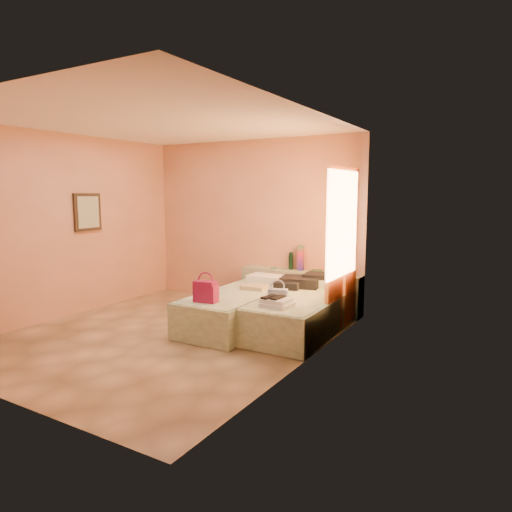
{
  "coord_description": "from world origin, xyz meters",
  "views": [
    {
      "loc": [
        4.04,
        -4.53,
        1.92
      ],
      "look_at": [
        0.89,
        0.85,
        1.04
      ],
      "focal_mm": 32.0,
      "sensor_mm": 36.0,
      "label": 1
    }
  ],
  "objects": [
    {
      "name": "small_dish",
      "position": [
        0.51,
        2.06,
        0.66
      ],
      "size": [
        0.12,
        0.12,
        0.03
      ],
      "primitive_type": "cylinder",
      "rotation": [
        0.0,
        0.0,
        -0.14
      ],
      "color": "#4A8864",
      "rests_on": "headboard_ledge"
    },
    {
      "name": "bed_right",
      "position": [
        1.5,
        1.05,
        0.25
      ],
      "size": [
        0.94,
        2.02,
        0.5
      ],
      "primitive_type": "cube",
      "rotation": [
        0.0,
        0.0,
        0.02
      ],
      "color": "beige",
      "rests_on": "ground"
    },
    {
      "name": "green_book",
      "position": [
        1.23,
        2.18,
        0.66
      ],
      "size": [
        0.19,
        0.15,
        0.03
      ],
      "primitive_type": "cube",
      "rotation": [
        0.0,
        0.0,
        0.13
      ],
      "color": "#2A4E35",
      "rests_on": "headboard_ledge"
    },
    {
      "name": "room_walls",
      "position": [
        0.21,
        0.57,
        1.79
      ],
      "size": [
        4.02,
        4.51,
        2.81
      ],
      "color": "#E49B79",
      "rests_on": "ground"
    },
    {
      "name": "towel_stack",
      "position": [
        1.46,
        0.38,
        0.55
      ],
      "size": [
        0.37,
        0.32,
        0.1
      ],
      "primitive_type": "cube",
      "rotation": [
        0.0,
        0.0,
        -0.07
      ],
      "color": "silver",
      "rests_on": "bed_right"
    },
    {
      "name": "headboard_ledge",
      "position": [
        0.98,
        2.1,
        0.33
      ],
      "size": [
        2.05,
        0.3,
        0.65
      ],
      "primitive_type": "cube",
      "color": "#A2AE8E",
      "rests_on": "ground"
    },
    {
      "name": "clothes_pile",
      "position": [
        1.25,
        1.64,
        0.59
      ],
      "size": [
        0.75,
        0.75,
        0.19
      ],
      "primitive_type": "cube",
      "rotation": [
        0.0,
        0.0,
        0.24
      ],
      "color": "black",
      "rests_on": "bed_right"
    },
    {
      "name": "khaki_garment",
      "position": [
        0.69,
        1.14,
        0.53
      ],
      "size": [
        0.39,
        0.33,
        0.06
      ],
      "primitive_type": "cube",
      "rotation": [
        0.0,
        0.0,
        0.14
      ],
      "color": "tan",
      "rests_on": "bed_left"
    },
    {
      "name": "flower_vase",
      "position": [
        1.76,
        2.06,
        0.79
      ],
      "size": [
        0.24,
        0.24,
        0.28
      ],
      "primitive_type": "cube",
      "rotation": [
        0.0,
        0.0,
        -0.12
      ],
      "color": "silver",
      "rests_on": "headboard_ledge"
    },
    {
      "name": "ground",
      "position": [
        0.0,
        0.0,
        0.0
      ],
      "size": [
        4.5,
        4.5,
        0.0
      ],
      "primitive_type": "plane",
      "color": "tan",
      "rests_on": "ground"
    },
    {
      "name": "magenta_handbag",
      "position": [
        0.55,
        0.14,
        0.64
      ],
      "size": [
        0.32,
        0.21,
        0.28
      ],
      "primitive_type": "cube",
      "rotation": [
        0.0,
        0.0,
        0.15
      ],
      "color": "#9C134A",
      "rests_on": "bed_left"
    },
    {
      "name": "blue_handbag",
      "position": [
        1.34,
        0.64,
        0.58
      ],
      "size": [
        0.27,
        0.18,
        0.16
      ],
      "primitive_type": "cube",
      "rotation": [
        0.0,
        0.0,
        0.31
      ],
      "color": "#3B4D8F",
      "rests_on": "bed_right"
    },
    {
      "name": "rainbow_box",
      "position": [
        0.96,
        2.16,
        0.85
      ],
      "size": [
        0.1,
        0.1,
        0.4
      ],
      "primitive_type": "cube",
      "rotation": [
        0.0,
        0.0,
        0.16
      ],
      "color": "#9C134A",
      "rests_on": "headboard_ledge"
    },
    {
      "name": "sandal_pair",
      "position": [
        1.4,
        0.39,
        0.61
      ],
      "size": [
        0.22,
        0.27,
        0.03
      ],
      "primitive_type": "cube",
      "rotation": [
        0.0,
        0.0,
        -0.15
      ],
      "color": "black",
      "rests_on": "towel_stack"
    },
    {
      "name": "bed_left",
      "position": [
        0.6,
        0.85,
        0.25
      ],
      "size": [
        0.94,
        2.02,
        0.5
      ],
      "primitive_type": "cube",
      "rotation": [
        0.0,
        0.0,
        0.02
      ],
      "color": "beige",
      "rests_on": "ground"
    },
    {
      "name": "water_bottle",
      "position": [
        0.77,
        2.18,
        0.79
      ],
      "size": [
        0.1,
        0.1,
        0.28
      ],
      "primitive_type": "cylinder",
      "rotation": [
        0.0,
        0.0,
        0.35
      ],
      "color": "#143722",
      "rests_on": "headboard_ledge"
    }
  ]
}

